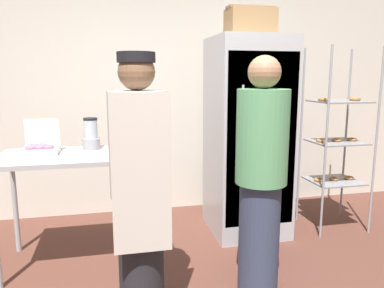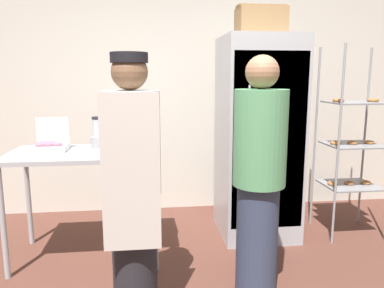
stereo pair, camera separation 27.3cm
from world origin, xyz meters
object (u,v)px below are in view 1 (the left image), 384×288
at_px(donut_box, 41,148).
at_px(cardboard_storage_box, 250,22).
at_px(blender_pitcher, 91,135).
at_px(binder_stack, 132,141).
at_px(baking_rack, 337,141).
at_px(refrigerator, 247,137).
at_px(person_baker, 140,186).
at_px(person_customer, 261,177).

height_order(donut_box, cardboard_storage_box, cardboard_storage_box).
height_order(blender_pitcher, binder_stack, blender_pitcher).
relative_size(baking_rack, donut_box, 6.61).
xyz_separation_m(refrigerator, cardboard_storage_box, (-0.01, -0.02, 1.07)).
xyz_separation_m(baking_rack, cardboard_storage_box, (-0.92, 0.08, 1.13)).
xyz_separation_m(donut_box, person_baker, (0.71, -0.91, -0.10)).
relative_size(binder_stack, person_baker, 0.19).
xyz_separation_m(baking_rack, donut_box, (-2.76, -0.15, 0.08)).
distance_m(blender_pitcher, person_customer, 1.49).
bearing_deg(person_baker, binder_stack, 89.28).
relative_size(baking_rack, binder_stack, 5.76).
distance_m(blender_pitcher, binder_stack, 0.38).
bearing_deg(binder_stack, refrigerator, 16.13).
relative_size(donut_box, binder_stack, 0.87).
distance_m(baking_rack, cardboard_storage_box, 1.46).
distance_m(binder_stack, cardboard_storage_box, 1.54).
xyz_separation_m(binder_stack, person_baker, (-0.01, -0.84, -0.14)).
height_order(binder_stack, person_baker, person_baker).
distance_m(blender_pitcher, person_baker, 1.08).
distance_m(refrigerator, cardboard_storage_box, 1.07).
bearing_deg(person_customer, donut_box, 152.51).
relative_size(refrigerator, person_baker, 1.14).
bearing_deg(baking_rack, binder_stack, -173.80).
bearing_deg(blender_pitcher, cardboard_storage_box, 4.88).
bearing_deg(person_baker, refrigerator, 45.63).
bearing_deg(cardboard_storage_box, blender_pitcher, -175.12).
relative_size(cardboard_storage_box, person_baker, 0.26).
xyz_separation_m(binder_stack, person_customer, (0.83, -0.74, -0.15)).
bearing_deg(binder_stack, baking_rack, 6.20).
relative_size(baking_rack, cardboard_storage_box, 4.16).
xyz_separation_m(baking_rack, blender_pitcher, (-2.37, -0.04, 0.15)).
distance_m(donut_box, person_customer, 1.75).
height_order(cardboard_storage_box, person_customer, cardboard_storage_box).
height_order(cardboard_storage_box, person_baker, cardboard_storage_box).
bearing_deg(baking_rack, cardboard_storage_box, 174.84).
distance_m(refrigerator, baking_rack, 0.91).
relative_size(donut_box, blender_pitcher, 1.02).
bearing_deg(person_baker, person_customer, 7.08).
xyz_separation_m(refrigerator, blender_pitcher, (-1.47, -0.15, 0.09)).
relative_size(blender_pitcher, cardboard_storage_box, 0.62).
bearing_deg(refrigerator, person_baker, -134.37).
xyz_separation_m(refrigerator, binder_stack, (-1.13, -0.33, 0.06)).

